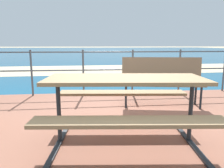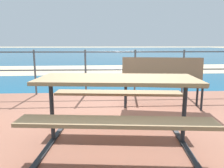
# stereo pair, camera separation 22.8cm
# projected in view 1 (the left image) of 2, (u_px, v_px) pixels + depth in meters

# --- Properties ---
(ground_plane) EXTENTS (240.00, 240.00, 0.00)m
(ground_plane) POSITION_uv_depth(u_px,v_px,m) (126.00, 140.00, 2.80)
(ground_plane) COLOR tan
(patio_paving) EXTENTS (6.40, 5.20, 0.06)m
(patio_paving) POSITION_uv_depth(u_px,v_px,m) (126.00, 138.00, 2.80)
(patio_paving) COLOR #935B47
(patio_paving) RESTS_ON ground
(sea_water) EXTENTS (90.00, 90.00, 0.01)m
(sea_water) POSITION_uv_depth(u_px,v_px,m) (91.00, 51.00, 41.90)
(sea_water) COLOR #145B84
(sea_water) RESTS_ON ground
(beach_strip) EXTENTS (54.11, 5.90, 0.01)m
(beach_strip) POSITION_uv_depth(u_px,v_px,m) (98.00, 69.00, 10.73)
(beach_strip) COLOR beige
(beach_strip) RESTS_ON ground
(picnic_table) EXTENTS (1.95, 1.62, 0.80)m
(picnic_table) POSITION_uv_depth(u_px,v_px,m) (125.00, 93.00, 2.52)
(picnic_table) COLOR #8C704C
(picnic_table) RESTS_ON patio_paving
(park_bench) EXTENTS (1.58, 0.67, 0.93)m
(park_bench) POSITION_uv_depth(u_px,v_px,m) (162.00, 78.00, 4.13)
(park_bench) COLOR #7A6047
(park_bench) RESTS_ON patio_paving
(railing_fence) EXTENTS (5.94, 0.04, 1.06)m
(railing_fence) POSITION_uv_depth(u_px,v_px,m) (108.00, 66.00, 5.09)
(railing_fence) COLOR #4C5156
(railing_fence) RESTS_ON patio_paving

